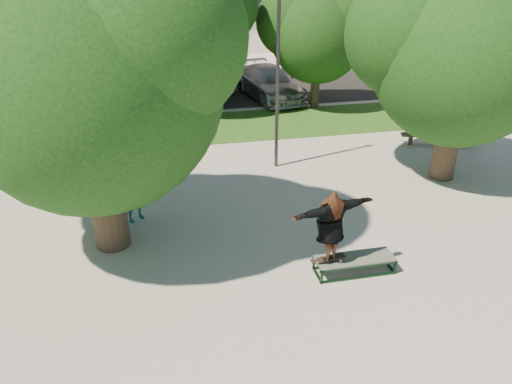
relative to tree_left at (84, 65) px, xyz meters
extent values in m
plane|color=#A6A199|center=(4.29, -1.09, -4.42)|extent=(120.00, 120.00, 0.00)
cube|color=#174E16|center=(5.29, 8.41, -4.41)|extent=(30.00, 4.00, 0.02)
cube|color=black|center=(4.29, 14.91, -4.42)|extent=(40.00, 8.00, 0.01)
cylinder|color=#38281E|center=(0.09, -0.09, -2.82)|extent=(0.84, 0.84, 3.20)
sphere|color=#0E350F|center=(0.09, -0.09, -0.35)|extent=(5.80, 5.80, 5.80)
sphere|color=#0E350F|center=(-1.36, 0.78, 0.37)|extent=(4.35, 4.35, 4.35)
sphere|color=#0E350F|center=(1.40, -0.67, 0.66)|extent=(4.06, 4.06, 4.06)
cylinder|color=#38281E|center=(10.29, 1.91, -2.92)|extent=(0.76, 0.76, 3.00)
sphere|color=#0E350F|center=(10.29, 1.91, -0.64)|extent=(5.20, 5.20, 5.20)
sphere|color=#0E350F|center=(8.99, 2.69, 0.01)|extent=(3.90, 3.90, 3.90)
cylinder|color=#38281E|center=(-2.21, 9.91, -3.02)|extent=(0.44, 0.44, 2.80)
sphere|color=black|center=(-2.21, 9.91, -0.96)|extent=(4.40, 4.40, 4.40)
sphere|color=black|center=(-3.31, 10.57, -0.41)|extent=(3.30, 3.30, 3.30)
sphere|color=black|center=(-1.22, 9.47, -0.19)|extent=(3.08, 3.08, 3.08)
cylinder|color=#38281E|center=(3.29, 10.91, -2.92)|extent=(0.50, 0.50, 3.00)
sphere|color=black|center=(3.29, 10.91, -0.70)|extent=(4.80, 4.80, 4.80)
sphere|color=black|center=(2.09, 11.63, -0.10)|extent=(3.60, 3.60, 3.60)
sphere|color=black|center=(4.37, 10.43, 0.14)|extent=(3.36, 3.36, 3.36)
cylinder|color=#38281E|center=(8.79, 10.41, -3.12)|extent=(0.40, 0.40, 2.60)
sphere|color=black|center=(8.79, 10.41, -1.19)|extent=(4.20, 4.20, 4.20)
sphere|color=black|center=(7.74, 11.04, -0.67)|extent=(3.15, 3.15, 3.15)
sphere|color=black|center=(9.74, 9.99, -0.46)|extent=(2.94, 2.94, 2.94)
cylinder|color=#2D2D30|center=(5.29, 3.91, -1.42)|extent=(0.12, 0.12, 6.00)
cube|color=black|center=(2.29, 23.85, -1.42)|extent=(27.60, 0.12, 1.60)
cube|color=#475147|center=(5.51, -2.46, -4.06)|extent=(1.80, 0.60, 0.03)
cylinder|color=white|center=(4.59, -2.54, -4.02)|extent=(0.06, 0.03, 0.06)
cylinder|color=white|center=(4.59, -2.38, -4.02)|extent=(0.06, 0.03, 0.06)
cylinder|color=white|center=(5.13, -2.54, -4.02)|extent=(0.06, 0.03, 0.06)
cylinder|color=white|center=(5.13, -2.38, -4.02)|extent=(0.06, 0.03, 0.06)
cube|color=black|center=(4.86, -2.46, -3.98)|extent=(0.78, 0.20, 0.10)
imported|color=brown|center=(4.86, -2.46, -3.14)|extent=(2.11, 1.05, 1.66)
imported|color=#1A5A65|center=(0.66, 1.09, -3.55)|extent=(0.76, 0.72, 1.74)
cube|color=#463B2A|center=(10.76, 4.87, -4.24)|extent=(0.17, 0.17, 0.37)
cube|color=#463B2A|center=(12.69, 4.26, -4.24)|extent=(0.17, 0.17, 0.37)
cube|color=#463B2A|center=(11.73, 4.57, -4.04)|extent=(2.74, 1.18, 0.07)
imported|color=#B3B2B7|center=(-1.02, 13.36, -3.68)|extent=(1.88, 4.39, 1.48)
imported|color=black|center=(3.79, 13.45, -3.72)|extent=(1.84, 4.39, 1.41)
imported|color=#5E5E63|center=(4.55, 15.35, -3.69)|extent=(3.03, 5.54, 1.47)
imported|color=#ABABB0|center=(7.10, 12.41, -3.67)|extent=(3.07, 5.51, 1.51)
camera|label=1|loc=(1.32, -11.23, 2.21)|focal=35.00mm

